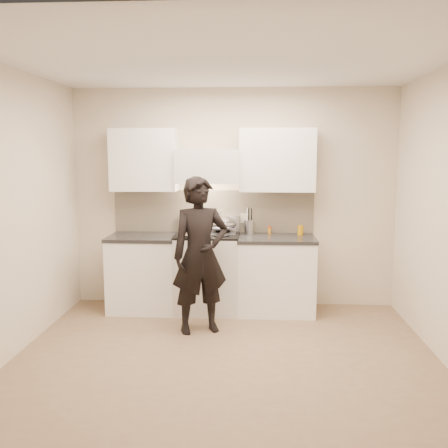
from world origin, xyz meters
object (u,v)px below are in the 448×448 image
Objects in this scene: utensil_crock at (249,226)px; person at (200,255)px; counter_right at (276,274)px; stove at (207,272)px; wok at (222,223)px.

person is at bearing -119.02° from utensil_crock.
counter_right is at bearing -31.30° from utensil_crock.
stove is 1.04× the size of counter_right.
utensil_crock is at bearing 148.70° from counter_right.
utensil_crock is at bearing 21.50° from stove.
wok is at bearing 39.54° from stove.
stove reaches higher than counter_right.
stove is 0.77m from utensil_crock.
counter_right is 2.85× the size of utensil_crock.
person is (-0.84, -0.72, 0.37)m from counter_right.
stove is 2.19× the size of wok.
utensil_crock is 1.07m from person.
person reaches higher than wok.
wok reaches higher than utensil_crock.
wok is at bearing 167.56° from counter_right.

